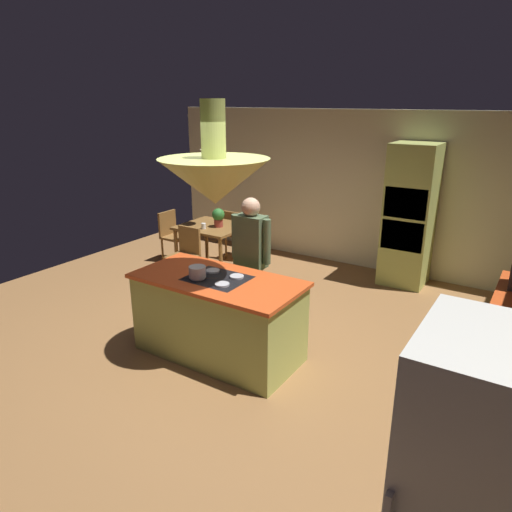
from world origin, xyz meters
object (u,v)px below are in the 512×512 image
object	(u,v)px
kitchen_island	(218,317)
chair_at_corner	(172,233)
cooking_pot_on_cooktop	(197,272)
cup_on_table	(204,226)
oven_tower	(409,216)
dining_table	(213,232)
chair_by_back_wall	(237,231)
person_at_island	(251,256)
chair_facing_island	(186,252)
potted_plant_on_table	(218,217)

from	to	relation	value
kitchen_island	chair_at_corner	size ratio (longest dim) A/B	2.10
chair_at_corner	cooking_pot_on_cooktop	world-z (taller)	cooking_pot_on_cooktop
cup_on_table	oven_tower	bearing A→B (deg)	26.07
dining_table	cup_on_table	world-z (taller)	cup_on_table
chair_by_back_wall	oven_tower	bearing A→B (deg)	-170.48
kitchen_island	dining_table	xyz separation A→B (m)	(-1.70, 2.10, 0.20)
dining_table	chair_at_corner	xyz separation A→B (m)	(-0.89, -0.00, -0.15)
person_at_island	chair_by_back_wall	world-z (taller)	person_at_island
cooking_pot_on_cooktop	kitchen_island	bearing A→B (deg)	39.09
chair_facing_island	cup_on_table	world-z (taller)	chair_facing_island
oven_tower	person_at_island	size ratio (longest dim) A/B	1.29
chair_facing_island	potted_plant_on_table	distance (m)	0.80
oven_tower	potted_plant_on_table	world-z (taller)	oven_tower
chair_at_corner	chair_facing_island	bearing A→B (deg)	-127.16
chair_facing_island	chair_at_corner	bearing A→B (deg)	142.84
chair_facing_island	person_at_island	bearing A→B (deg)	-23.17
person_at_island	chair_at_corner	world-z (taller)	person_at_island
chair_by_back_wall	potted_plant_on_table	world-z (taller)	potted_plant_on_table
cooking_pot_on_cooktop	person_at_island	bearing A→B (deg)	82.55
chair_facing_island	cup_on_table	distance (m)	0.54
person_at_island	cup_on_table	bearing A→B (deg)	145.02
chair_at_corner	kitchen_island	bearing A→B (deg)	-129.05
chair_by_back_wall	potted_plant_on_table	xyz separation A→B (m)	(0.13, -0.68, 0.42)
person_at_island	chair_facing_island	distance (m)	1.85
cooking_pot_on_cooktop	cup_on_table	bearing A→B (deg)	127.51
oven_tower	potted_plant_on_table	bearing A→B (deg)	-156.82
dining_table	potted_plant_on_table	size ratio (longest dim) A/B	3.40
dining_table	chair_at_corner	size ratio (longest dim) A/B	1.17
dining_table	chair_at_corner	distance (m)	0.90
person_at_island	cooking_pot_on_cooktop	size ratio (longest dim) A/B	9.10
oven_tower	chair_at_corner	distance (m)	3.90
dining_table	potted_plant_on_table	world-z (taller)	potted_plant_on_table
oven_tower	dining_table	world-z (taller)	oven_tower
dining_table	cooking_pot_on_cooktop	size ratio (longest dim) A/B	5.66
chair_facing_island	chair_at_corner	xyz separation A→B (m)	(-0.89, 0.67, 0.00)
kitchen_island	dining_table	world-z (taller)	kitchen_island
kitchen_island	cooking_pot_on_cooktop	world-z (taller)	cooking_pot_on_cooktop
oven_tower	chair_facing_island	distance (m)	3.38
oven_tower	chair_by_back_wall	world-z (taller)	oven_tower
oven_tower	chair_facing_island	world-z (taller)	oven_tower
chair_by_back_wall	chair_at_corner	bearing A→B (deg)	37.16
chair_by_back_wall	potted_plant_on_table	size ratio (longest dim) A/B	2.90
kitchen_island	chair_facing_island	xyz separation A→B (m)	(-1.70, 1.43, 0.05)
chair_by_back_wall	potted_plant_on_table	distance (m)	0.81
kitchen_island	person_at_island	distance (m)	0.87
dining_table	chair_facing_island	xyz separation A→B (m)	(0.00, -0.67, -0.15)
chair_facing_island	oven_tower	bearing A→B (deg)	32.97
kitchen_island	oven_tower	distance (m)	3.48
potted_plant_on_table	chair_facing_island	bearing A→B (deg)	-100.61
oven_tower	chair_by_back_wall	xyz separation A→B (m)	(-2.80, -0.47, -0.55)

